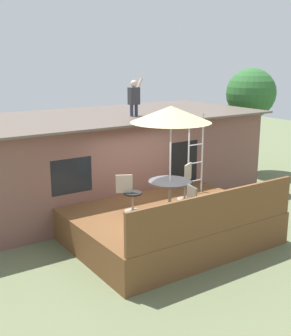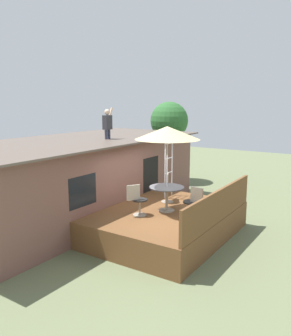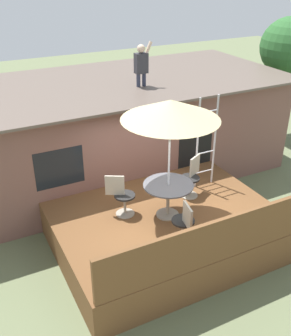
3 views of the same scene
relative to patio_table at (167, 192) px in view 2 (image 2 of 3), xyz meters
name	(u,v)px [view 2 (image 2 of 3)]	position (x,y,z in m)	size (l,w,h in m)	color
ground_plane	(163,235)	(-0.01, 0.10, -1.39)	(40.00, 40.00, 0.00)	#66704C
house	(76,178)	(-0.01, 3.70, -0.02)	(10.50, 4.50, 2.73)	brown
deck	(163,223)	(-0.01, 0.10, -0.99)	(4.64, 3.65, 0.80)	brown
deck_railing	(219,205)	(-0.01, -1.67, -0.14)	(4.54, 0.08, 0.90)	brown
patio_table	(167,192)	(0.00, 0.00, 0.00)	(1.04, 1.04, 0.74)	#A59E8C
patio_umbrella	(167,133)	(0.00, 0.00, 1.76)	(1.90, 1.90, 2.54)	silver
step_ladder	(169,165)	(1.42, 0.75, 0.51)	(0.52, 0.04, 2.20)	silver
person_figure	(108,122)	(0.86, 2.93, 1.95)	(0.47, 0.20, 1.11)	#33384C
patio_chair_left	(137,200)	(-0.85, 0.47, -0.13)	(0.58, 0.44, 0.92)	#A59E8C
patio_chair_right	(167,188)	(0.89, 0.49, -0.13)	(0.58, 0.44, 0.92)	#A59E8C
patio_chair_near	(193,203)	(-0.20, -0.96, -0.13)	(0.44, 0.62, 0.92)	#A59E8C
backyard_tree	(169,122)	(6.61, 3.70, 1.64)	(1.89, 1.89, 4.04)	brown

